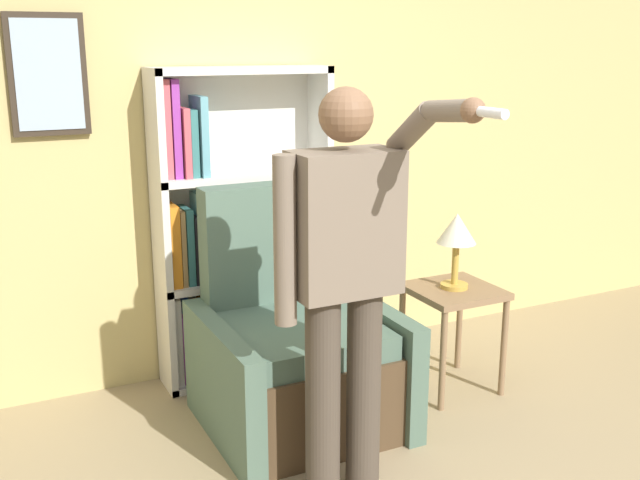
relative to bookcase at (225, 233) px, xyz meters
The scene contains 6 objects.
wall_back 0.63m from the bookcase, 28.62° to the left, with size 8.00×0.11×2.80m.
bookcase is the anchor object (origin of this frame).
armchair 0.84m from the bookcase, 79.17° to the right, with size 0.94×0.93×1.21m.
person_standing 1.37m from the bookcase, 88.03° to the right, with size 0.59×0.78×1.76m.
side_table 1.35m from the bookcase, 33.82° to the right, with size 0.47×0.47×0.60m.
table_lamp 1.30m from the bookcase, 33.82° to the right, with size 0.22×0.22×0.42m.
Camera 1 is at (-1.64, -2.07, 1.91)m, focal length 42.00 mm.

